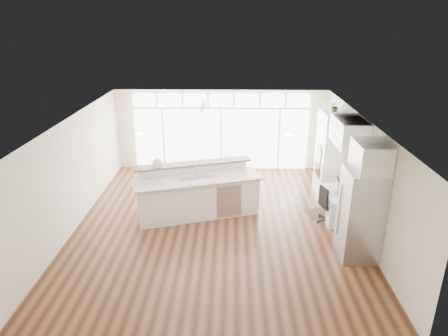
{
  "coord_description": "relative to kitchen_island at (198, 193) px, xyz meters",
  "views": [
    {
      "loc": [
        0.38,
        -8.97,
        4.95
      ],
      "look_at": [
        0.17,
        0.6,
        1.29
      ],
      "focal_mm": 32.0,
      "sensor_mm": 36.0,
      "label": 1
    }
  ],
  "objects": [
    {
      "name": "monitor",
      "position": [
        3.56,
        -0.16,
        0.3
      ],
      "size": [
        0.12,
        0.46,
        0.38
      ],
      "primitive_type": "cube",
      "rotation": [
        0.0,
        0.0,
        -0.11
      ],
      "color": "black",
      "rests_on": "desk_nook"
    },
    {
      "name": "wall_left",
      "position": [
        -2.99,
        -0.46,
        0.7
      ],
      "size": [
        0.04,
        8.0,
        2.7
      ],
      "primitive_type": "cube",
      "color": "#EDE6CE",
      "rests_on": "floor"
    },
    {
      "name": "oven_cabinet",
      "position": [
        3.68,
        1.34,
        0.6
      ],
      "size": [
        0.64,
        1.2,
        2.5
      ],
      "primitive_type": "cube",
      "color": "white",
      "rests_on": "floor"
    },
    {
      "name": "desk_nook",
      "position": [
        3.64,
        -0.16,
        -0.27
      ],
      "size": [
        0.72,
        1.3,
        0.76
      ],
      "primitive_type": "cube",
      "color": "white",
      "rests_on": "floor"
    },
    {
      "name": "wall_front",
      "position": [
        0.51,
        -4.46,
        0.7
      ],
      "size": [
        7.0,
        0.04,
        2.7
      ],
      "primitive_type": "cube",
      "color": "#EDE6CE",
      "rests_on": "floor"
    },
    {
      "name": "fridge_cabinet",
      "position": [
        3.68,
        -1.81,
        1.65
      ],
      "size": [
        0.64,
        0.9,
        0.6
      ],
      "primitive_type": "cube",
      "color": "white",
      "rests_on": "wall_right"
    },
    {
      "name": "ceiling_fan",
      "position": [
        0.01,
        2.34,
        1.83
      ],
      "size": [
        1.16,
        1.16,
        0.32
      ],
      "primitive_type": "cube",
      "color": "white",
      "rests_on": "ceiling"
    },
    {
      "name": "office_chair",
      "position": [
        3.37,
        -0.32,
        -0.16
      ],
      "size": [
        0.63,
        0.6,
        0.98
      ],
      "primitive_type": "cube",
      "rotation": [
        0.0,
        0.0,
        0.3
      ],
      "color": "black",
      "rests_on": "floor"
    },
    {
      "name": "desk_window",
      "position": [
        3.97,
        -0.16,
        0.9
      ],
      "size": [
        0.04,
        0.85,
        0.85
      ],
      "primitive_type": "cube",
      "color": "white",
      "rests_on": "wall_right"
    },
    {
      "name": "potted_plant",
      "position": [
        3.68,
        1.34,
        1.97
      ],
      "size": [
        0.28,
        0.31,
        0.24
      ],
      "primitive_type": "imported",
      "rotation": [
        0.0,
        0.0,
        -0.01
      ],
      "color": "#2C5A26",
      "rests_on": "oven_cabinet"
    },
    {
      "name": "recessed_lights",
      "position": [
        0.51,
        -0.26,
        2.03
      ],
      "size": [
        3.4,
        3.0,
        0.02
      ],
      "primitive_type": "cube",
      "color": "beige",
      "rests_on": "ceiling"
    },
    {
      "name": "floor",
      "position": [
        0.51,
        -0.46,
        -0.66
      ],
      "size": [
        7.0,
        8.0,
        0.02
      ],
      "primitive_type": "cube",
      "color": "#422314",
      "rests_on": "ground"
    },
    {
      "name": "rug",
      "position": [
        3.28,
        0.18,
        -0.64
      ],
      "size": [
        0.93,
        0.77,
        0.01
      ],
      "primitive_type": "cube",
      "rotation": [
        0.0,
        0.0,
        0.26
      ],
      "color": "#331C10",
      "rests_on": "floor"
    },
    {
      "name": "kitchen_island",
      "position": [
        0.0,
        0.0,
        0.0
      ],
      "size": [
        3.47,
        2.13,
        1.29
      ],
      "primitive_type": "cube",
      "rotation": [
        0.0,
        0.0,
        0.3
      ],
      "color": "white",
      "rests_on": "floor"
    },
    {
      "name": "ceiling",
      "position": [
        0.51,
        -0.46,
        2.05
      ],
      "size": [
        7.0,
        8.0,
        0.02
      ],
      "primitive_type": "cube",
      "color": "white",
      "rests_on": "wall_back"
    },
    {
      "name": "refrigerator",
      "position": [
        3.62,
        -1.81,
        0.35
      ],
      "size": [
        0.76,
        0.9,
        2.0
      ],
      "primitive_type": "cube",
      "color": "silver",
      "rests_on": "floor"
    },
    {
      "name": "transom_row",
      "position": [
        0.51,
        3.48,
        1.73
      ],
      "size": [
        5.9,
        0.06,
        0.4
      ],
      "primitive_type": "cube",
      "color": "white",
      "rests_on": "wall_back"
    },
    {
      "name": "upper_cabinets",
      "position": [
        3.68,
        -0.16,
        1.7
      ],
      "size": [
        0.64,
        1.3,
        0.64
      ],
      "primitive_type": "cube",
      "color": "white",
      "rests_on": "wall_right"
    },
    {
      "name": "wall_back",
      "position": [
        0.51,
        3.54,
        0.7
      ],
      "size": [
        7.0,
        0.04,
        2.7
      ],
      "primitive_type": "cube",
      "color": "#EDE6CE",
      "rests_on": "floor"
    },
    {
      "name": "framed_photos",
      "position": [
        3.97,
        0.46,
        0.75
      ],
      "size": [
        0.06,
        0.22,
        0.8
      ],
      "primitive_type": "cube",
      "color": "black",
      "rests_on": "wall_right"
    },
    {
      "name": "glass_wall",
      "position": [
        0.51,
        3.48,
        0.4
      ],
      "size": [
        5.8,
        0.06,
        2.08
      ],
      "primitive_type": "cube",
      "color": "white",
      "rests_on": "wall_back"
    },
    {
      "name": "wall_right",
      "position": [
        4.01,
        -0.46,
        0.7
      ],
      "size": [
        0.04,
        8.0,
        2.7
      ],
      "primitive_type": "cube",
      "color": "#EDE6CE",
      "rests_on": "floor"
    },
    {
      "name": "keyboard",
      "position": [
        3.39,
        -0.16,
        0.12
      ],
      "size": [
        0.13,
        0.32,
        0.02
      ],
      "primitive_type": "cube",
      "rotation": [
        0.0,
        0.0,
        -0.05
      ],
      "color": "silver",
      "rests_on": "desk_nook"
    },
    {
      "name": "fishbowl",
      "position": [
        -1.03,
        0.1,
        0.77
      ],
      "size": [
        0.34,
        0.34,
        0.26
      ],
      "primitive_type": "sphere",
      "rotation": [
        0.0,
        0.0,
        0.44
      ],
      "color": "white",
      "rests_on": "kitchen_island"
    }
  ]
}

